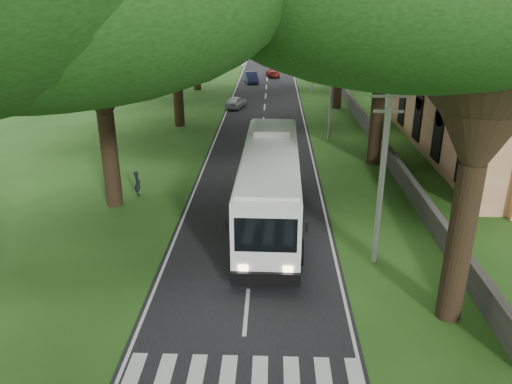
{
  "coord_description": "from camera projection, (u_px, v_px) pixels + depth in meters",
  "views": [
    {
      "loc": [
        0.91,
        -13.76,
        11.2
      ],
      "look_at": [
        0.13,
        8.66,
        2.2
      ],
      "focal_mm": 35.0,
      "sensor_mm": 36.0,
      "label": 1
    }
  ],
  "objects": [
    {
      "name": "ground",
      "position": [
        243.0,
        346.0,
        16.96
      ],
      "size": [
        140.0,
        140.0,
        0.0
      ],
      "primitive_type": "plane",
      "color": "#244F16",
      "rests_on": "ground"
    },
    {
      "name": "road",
      "position": [
        261.0,
        142.0,
        40.14
      ],
      "size": [
        8.0,
        120.0,
        0.04
      ],
      "primitive_type": "cube",
      "color": "black",
      "rests_on": "ground"
    },
    {
      "name": "property_wall",
      "position": [
        377.0,
        139.0,
        38.7
      ],
      "size": [
        0.35,
        50.0,
        1.2
      ],
      "primitive_type": "cube",
      "color": "#383533",
      "rests_on": "ground"
    },
    {
      "name": "pole_near",
      "position": [
        382.0,
        173.0,
        20.79
      ],
      "size": [
        1.6,
        0.24,
        8.0
      ],
      "color": "gray",
      "rests_on": "ground"
    },
    {
      "name": "pole_mid",
      "position": [
        332.0,
        88.0,
        39.34
      ],
      "size": [
        1.6,
        0.24,
        8.0
      ],
      "color": "gray",
      "rests_on": "ground"
    },
    {
      "name": "pole_far",
      "position": [
        313.0,
        57.0,
        57.89
      ],
      "size": [
        1.6,
        0.24,
        8.0
      ],
      "color": "gray",
      "rests_on": "ground"
    },
    {
      "name": "tree_l_mida",
      "position": [
        93.0,
        5.0,
        24.4
      ],
      "size": [
        15.22,
        15.22,
        13.91
      ],
      "color": "black",
      "rests_on": "ground"
    },
    {
      "name": "tree_r_mida",
      "position": [
        387.0,
        3.0,
        31.3
      ],
      "size": [
        16.05,
        16.05,
        14.07
      ],
      "color": "black",
      "rests_on": "ground"
    },
    {
      "name": "coach_bus",
      "position": [
        270.0,
        183.0,
        25.56
      ],
      "size": [
        3.34,
        13.44,
        3.95
      ],
      "rotation": [
        0.0,
        0.0,
        -0.02
      ],
      "color": "white",
      "rests_on": "ground"
    },
    {
      "name": "distant_car_a",
      "position": [
        236.0,
        102.0,
        51.62
      ],
      "size": [
        2.34,
        3.87,
        1.23
      ],
      "primitive_type": "imported",
      "rotation": [
        0.0,
        0.0,
        2.88
      ],
      "color": "#ABABAF",
      "rests_on": "road"
    },
    {
      "name": "distant_car_b",
      "position": [
        251.0,
        77.0,
        66.19
      ],
      "size": [
        2.27,
        4.44,
        1.4
      ],
      "primitive_type": "imported",
      "rotation": [
        0.0,
        0.0,
        0.2
      ],
      "color": "navy",
      "rests_on": "road"
    },
    {
      "name": "distant_car_c",
      "position": [
        273.0,
        72.0,
        70.94
      ],
      "size": [
        2.15,
        4.29,
        1.2
      ],
      "primitive_type": "imported",
      "rotation": [
        0.0,
        0.0,
        3.26
      ],
      "color": "maroon",
      "rests_on": "road"
    },
    {
      "name": "pedestrian",
      "position": [
        138.0,
        184.0,
        29.26
      ],
      "size": [
        0.54,
        0.65,
        1.53
      ],
      "primitive_type": "imported",
      "rotation": [
        0.0,
        0.0,
        1.92
      ],
      "color": "black",
      "rests_on": "ground"
    }
  ]
}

